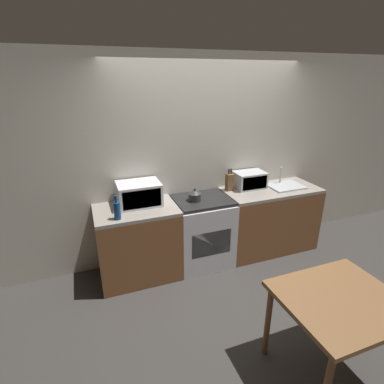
# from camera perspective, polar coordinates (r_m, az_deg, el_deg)

# --- Properties ---
(ground_plane) EXTENTS (16.00, 16.00, 0.00)m
(ground_plane) POSITION_cam_1_polar(r_m,az_deg,el_deg) (3.69, 8.98, -18.02)
(ground_plane) COLOR #33302D
(wall_back) EXTENTS (10.00, 0.06, 2.60)m
(wall_back) POSITION_cam_1_polar(r_m,az_deg,el_deg) (3.93, 2.60, 6.24)
(wall_back) COLOR beige
(wall_back) RESTS_ON ground_plane
(counter_left_run) EXTENTS (0.94, 0.62, 0.90)m
(counter_left_run) POSITION_cam_1_polar(r_m,az_deg,el_deg) (3.70, -10.21, -9.48)
(counter_left_run) COLOR brown
(counter_left_run) RESTS_ON ground_plane
(counter_right_run) EXTENTS (1.31, 0.62, 0.90)m
(counter_right_run) POSITION_cam_1_polar(r_m,az_deg,el_deg) (4.34, 14.34, -4.95)
(counter_right_run) COLOR brown
(counter_right_run) RESTS_ON ground_plane
(stove_range) EXTENTS (0.71, 0.62, 0.90)m
(stove_range) POSITION_cam_1_polar(r_m,az_deg,el_deg) (3.89, 1.91, -7.46)
(stove_range) COLOR silver
(stove_range) RESTS_ON ground_plane
(kettle) EXTENTS (0.15, 0.15, 0.16)m
(kettle) POSITION_cam_1_polar(r_m,az_deg,el_deg) (3.62, 0.53, -0.65)
(kettle) COLOR #2D2D2D
(kettle) RESTS_ON stove_range
(microwave) EXTENTS (0.49, 0.37, 0.27)m
(microwave) POSITION_cam_1_polar(r_m,az_deg,el_deg) (3.54, -10.05, -0.33)
(microwave) COLOR silver
(microwave) RESTS_ON counter_left_run
(bottle) EXTENTS (0.07, 0.07, 0.27)m
(bottle) POSITION_cam_1_polar(r_m,az_deg,el_deg) (3.24, -14.09, -3.37)
(bottle) COLOR navy
(bottle) RESTS_ON counter_left_run
(knife_block) EXTENTS (0.09, 0.08, 0.29)m
(knife_block) POSITION_cam_1_polar(r_m,az_deg,el_deg) (3.97, 7.16, 1.92)
(knife_block) COLOR brown
(knife_block) RESTS_ON counter_right_run
(toaster_oven) EXTENTS (0.41, 0.28, 0.22)m
(toaster_oven) POSITION_cam_1_polar(r_m,az_deg,el_deg) (4.10, 10.90, 2.28)
(toaster_oven) COLOR #ADAFB5
(toaster_oven) RESTS_ON counter_right_run
(sink_basin) EXTENTS (0.47, 0.37, 0.24)m
(sink_basin) POSITION_cam_1_polar(r_m,az_deg,el_deg) (4.30, 17.34, 1.21)
(sink_basin) COLOR #ADAFB5
(sink_basin) RESTS_ON counter_right_run
(dining_table) EXTENTS (0.90, 0.78, 0.75)m
(dining_table) POSITION_cam_1_polar(r_m,az_deg,el_deg) (2.71, 26.32, -19.21)
(dining_table) COLOR brown
(dining_table) RESTS_ON ground_plane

